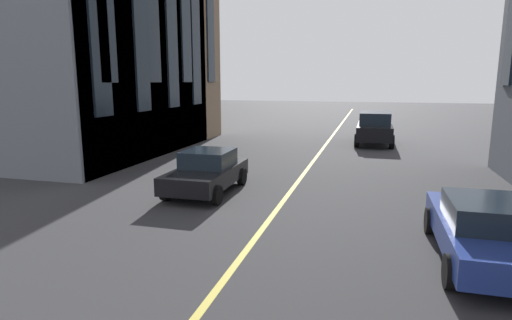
{
  "coord_description": "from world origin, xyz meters",
  "views": [
    {
      "loc": [
        2.74,
        -2.53,
        3.69
      ],
      "look_at": [
        14.92,
        0.83,
        1.3
      ],
      "focal_mm": 29.5,
      "sensor_mm": 36.0,
      "label": 1
    }
  ],
  "objects": [
    {
      "name": "car_black_parked_b",
      "position": [
        28.37,
        -2.72,
        0.97
      ],
      "size": [
        4.7,
        2.14,
        1.88
      ],
      "color": "black",
      "rests_on": "ground_plane"
    },
    {
      "name": "lane_centre_line",
      "position": [
        20.0,
        0.0,
        0.0
      ],
      "size": [
        80.0,
        0.16,
        0.01
      ],
      "color": "#D8C64C",
      "rests_on": "ground_plane"
    },
    {
      "name": "car_black_oncoming",
      "position": [
        15.56,
        2.71,
        0.7
      ],
      "size": [
        3.9,
        1.89,
        1.4
      ],
      "color": "black",
      "rests_on": "ground_plane"
    },
    {
      "name": "car_blue_near",
      "position": [
        11.84,
        -4.9,
        0.7
      ],
      "size": [
        4.4,
        1.95,
        1.37
      ],
      "color": "navy",
      "rests_on": "ground_plane"
    }
  ]
}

